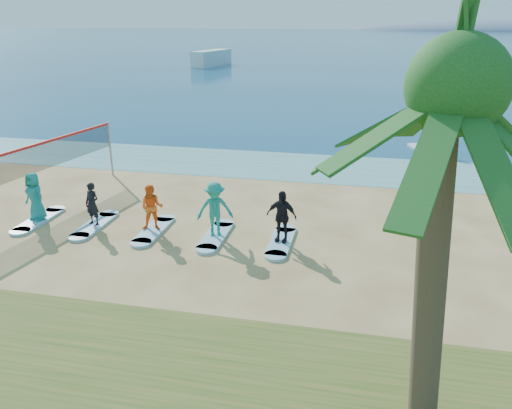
% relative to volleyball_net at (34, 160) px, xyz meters
% --- Properties ---
extents(ground, '(600.00, 600.00, 0.00)m').
position_rel_volleyball_net_xyz_m(ground, '(7.50, -2.84, -1.90)').
color(ground, tan).
rests_on(ground, ground).
extents(shallow_water, '(600.00, 600.00, 0.00)m').
position_rel_volleyball_net_xyz_m(shallow_water, '(7.50, 7.66, -1.90)').
color(shallow_water, teal).
rests_on(shallow_water, ground).
extents(ocean, '(600.00, 600.00, 0.00)m').
position_rel_volleyball_net_xyz_m(ocean, '(7.50, 157.16, -1.90)').
color(ocean, navy).
rests_on(ocean, ground).
extents(volleyball_net, '(1.60, 8.96, 2.50)m').
position_rel_volleyball_net_xyz_m(volleyball_net, '(0.00, 0.00, 0.00)').
color(volleyball_net, gray).
rests_on(volleyball_net, ground).
extents(palm_tree, '(5.60, 5.60, 7.22)m').
position_rel_volleyball_net_xyz_m(palm_tree, '(13.28, -8.26, 4.05)').
color(palm_tree, brown).
rests_on(palm_tree, ground).
extents(paddleboard, '(1.74, 3.05, 0.12)m').
position_rel_volleyball_net_xyz_m(paddleboard, '(15.48, 12.04, -1.84)').
color(paddleboard, silver).
rests_on(paddleboard, ground).
extents(paddleboarder, '(1.03, 1.58, 1.63)m').
position_rel_volleyball_net_xyz_m(paddleboarder, '(15.48, 12.04, -0.97)').
color(paddleboarder, tan).
rests_on(paddleboarder, paddleboard).
extents(boat_offshore_a, '(4.00, 9.01, 2.26)m').
position_rel_volleyball_net_xyz_m(boat_offshore_a, '(-10.98, 59.05, -1.90)').
color(boat_offshore_a, silver).
rests_on(boat_offshore_a, ground).
extents(boat_offshore_b, '(2.51, 6.85, 1.66)m').
position_rel_volleyball_net_xyz_m(boat_offshore_b, '(27.70, 99.52, -1.90)').
color(boat_offshore_b, silver).
rests_on(boat_offshore_b, ground).
extents(surfboard_0, '(0.70, 2.20, 0.09)m').
position_rel_volleyball_net_xyz_m(surfboard_0, '(0.79, -1.31, -1.86)').
color(surfboard_0, '#8BC1D8').
rests_on(surfboard_0, ground).
extents(student_0, '(0.99, 0.81, 1.74)m').
position_rel_volleyball_net_xyz_m(student_0, '(0.79, -1.31, -0.95)').
color(student_0, '#1B827D').
rests_on(student_0, surfboard_0).
extents(surfboard_1, '(0.70, 2.20, 0.09)m').
position_rel_volleyball_net_xyz_m(surfboard_1, '(3.01, -1.31, -1.86)').
color(surfboard_1, '#8BC1D8').
rests_on(surfboard_1, ground).
extents(student_1, '(0.62, 0.48, 1.51)m').
position_rel_volleyball_net_xyz_m(student_1, '(3.01, -1.31, -1.06)').
color(student_1, black).
rests_on(student_1, surfboard_1).
extents(surfboard_2, '(0.70, 2.20, 0.09)m').
position_rel_volleyball_net_xyz_m(surfboard_2, '(5.23, -1.31, -1.86)').
color(surfboard_2, '#8BC1D8').
rests_on(surfboard_2, ground).
extents(student_2, '(0.88, 0.75, 1.59)m').
position_rel_volleyball_net_xyz_m(student_2, '(5.23, -1.31, -1.02)').
color(student_2, orange).
rests_on(student_2, surfboard_2).
extents(surfboard_3, '(0.70, 2.20, 0.09)m').
position_rel_volleyball_net_xyz_m(surfboard_3, '(7.45, -1.31, -1.86)').
color(surfboard_3, '#8BC1D8').
rests_on(surfboard_3, ground).
extents(student_3, '(1.36, 1.07, 1.85)m').
position_rel_volleyball_net_xyz_m(student_3, '(7.45, -1.31, -0.89)').
color(student_3, '#1C8978').
rests_on(student_3, surfboard_3).
extents(surfboard_4, '(0.70, 2.20, 0.09)m').
position_rel_volleyball_net_xyz_m(surfboard_4, '(9.67, -1.31, -1.86)').
color(surfboard_4, '#8BC1D8').
rests_on(surfboard_4, ground).
extents(student_4, '(1.06, 0.58, 1.72)m').
position_rel_volleyball_net_xyz_m(student_4, '(9.67, -1.31, -0.96)').
color(student_4, black).
rests_on(student_4, surfboard_4).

